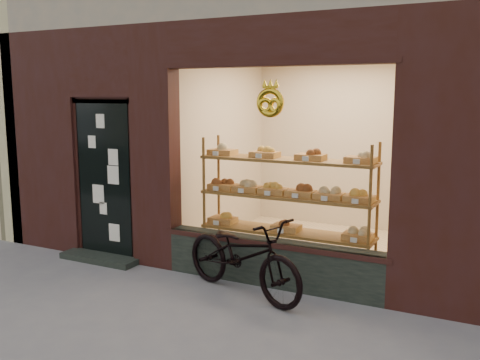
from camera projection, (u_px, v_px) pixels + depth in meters
The scene contains 3 objects.
ground at pixel (128, 353), 4.70m from camera, with size 90.00×90.00×0.00m, color slate.
display_shelf at pixel (287, 206), 6.60m from camera, with size 2.20×0.45×1.70m.
bicycle at pixel (243, 255), 5.99m from camera, with size 0.61×1.75×0.92m, color black.
Camera 1 is at (2.87, -3.47, 2.26)m, focal length 40.00 mm.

